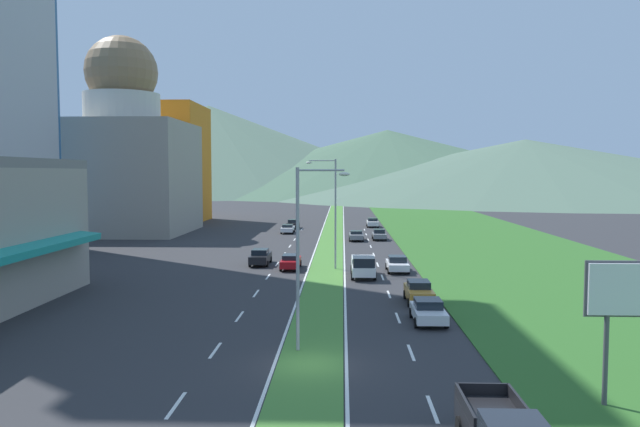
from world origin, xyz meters
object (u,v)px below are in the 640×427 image
at_px(street_lamp_near, 303,247).
at_px(pickup_truck_0, 363,267).
at_px(car_2, 293,224).
at_px(car_5, 356,235).
at_px(car_8, 379,234).
at_px(car_9, 288,228).
at_px(car_3, 397,264).
at_px(street_lamp_mid, 333,207).
at_px(car_6, 373,222).
at_px(car_1, 260,257).
at_px(car_7, 428,311).
at_px(car_4, 291,261).
at_px(car_0, 419,292).

relative_size(street_lamp_near, pickup_truck_0, 1.77).
relative_size(car_2, car_5, 1.09).
height_order(car_8, car_9, car_8).
bearing_deg(car_3, car_9, -159.12).
distance_m(street_lamp_near, car_5, 51.38).
height_order(street_lamp_mid, pickup_truck_0, street_lamp_mid).
relative_size(car_2, car_8, 1.14).
height_order(street_lamp_near, car_3, street_lamp_near).
bearing_deg(car_3, car_6, -179.98).
bearing_deg(car_1, street_lamp_near, -167.90).
height_order(car_3, car_7, car_3).
distance_m(car_5, car_6, 20.92).
bearing_deg(car_4, car_1, 52.22).
height_order(car_5, car_9, car_5).
relative_size(car_2, car_4, 1.02).
bearing_deg(car_4, car_0, -144.66).
height_order(car_1, car_7, car_1).
bearing_deg(car_9, street_lamp_mid, -167.77).
relative_size(car_1, car_7, 1.15).
distance_m(car_5, pickup_truck_0, 28.93).
bearing_deg(car_8, car_1, -30.11).
bearing_deg(car_5, car_9, -133.87).
height_order(street_lamp_mid, car_8, street_lamp_mid).
bearing_deg(street_lamp_near, car_2, 95.16).
bearing_deg(car_7, car_6, -179.83).
xyz_separation_m(street_lamp_near, car_3, (7.17, 25.39, -4.72)).
bearing_deg(car_1, car_9, 0.23).
distance_m(car_0, car_6, 59.82).
height_order(street_lamp_mid, car_9, street_lamp_mid).
distance_m(street_lamp_mid, pickup_truck_0, 7.29).
relative_size(car_2, pickup_truck_0, 0.86).
height_order(street_lamp_mid, car_7, street_lamp_mid).
bearing_deg(car_0, car_9, -164.23).
bearing_deg(car_4, car_3, -96.72).
height_order(car_0, car_2, car_0).
xyz_separation_m(car_5, pickup_truck_0, (-0.04, -28.93, 0.28)).
xyz_separation_m(car_2, car_9, (-0.20, -7.43, -0.08)).
bearing_deg(car_7, car_8, -179.68).
xyz_separation_m(car_3, pickup_truck_0, (-3.31, -3.31, 0.24)).
height_order(street_lamp_near, car_1, street_lamp_near).
xyz_separation_m(street_lamp_mid, car_6, (6.08, 45.11, -5.22)).
relative_size(car_9, pickup_truck_0, 0.88).
xyz_separation_m(street_lamp_mid, pickup_truck_0, (2.79, -4.49, -5.02)).
xyz_separation_m(car_0, car_5, (-3.57, 39.15, -0.10)).
relative_size(street_lamp_near, car_5, 2.24).
distance_m(car_1, car_9, 31.76).
bearing_deg(car_9, car_5, -133.87).
bearing_deg(car_6, car_0, 0.31).
xyz_separation_m(car_2, car_5, (10.08, -17.31, -0.08)).
bearing_deg(car_4, street_lamp_mid, -90.30).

